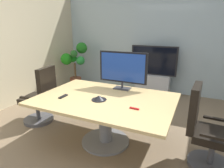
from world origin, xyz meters
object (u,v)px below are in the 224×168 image
(office_chair_left, at_px, (41,100))
(office_chair_right, at_px, (206,134))
(remote_control, at_px, (63,96))
(conference_table, at_px, (105,108))
(wall_display_unit, at_px, (153,78))
(potted_plant, at_px, (75,62))
(conference_phone, at_px, (99,98))
(tv_monitor, at_px, (123,68))

(office_chair_left, relative_size, office_chair_right, 1.00)
(remote_control, bearing_deg, office_chair_left, 158.61)
(conference_table, relative_size, office_chair_right, 1.87)
(wall_display_unit, height_order, potted_plant, potted_plant)
(conference_table, bearing_deg, conference_phone, -110.84)
(office_chair_right, height_order, conference_phone, office_chair_right)
(wall_display_unit, xyz_separation_m, conference_phone, (-0.17, -2.69, 0.34))
(office_chair_right, xyz_separation_m, conference_phone, (-1.46, -0.18, 0.33))
(conference_table, height_order, conference_phone, conference_phone)
(office_chair_right, height_order, tv_monitor, tv_monitor)
(office_chair_left, height_order, tv_monitor, tv_monitor)
(remote_control, bearing_deg, conference_table, 21.68)
(office_chair_right, height_order, wall_display_unit, wall_display_unit)
(potted_plant, xyz_separation_m, conference_phone, (2.09, -2.35, 0.01))
(wall_display_unit, bearing_deg, office_chair_right, -62.97)
(conference_table, bearing_deg, remote_control, -158.71)
(conference_table, bearing_deg, office_chair_left, 176.20)
(conference_phone, bearing_deg, office_chair_right, 7.15)
(conference_phone, bearing_deg, office_chair_left, 171.50)
(conference_table, height_order, potted_plant, potted_plant)
(tv_monitor, bearing_deg, wall_display_unit, 88.27)
(office_chair_left, bearing_deg, tv_monitor, 99.09)
(office_chair_right, relative_size, potted_plant, 0.82)
(conference_table, distance_m, office_chair_right, 1.42)
(office_chair_left, height_order, remote_control, office_chair_left)
(potted_plant, bearing_deg, office_chair_right, -31.47)
(wall_display_unit, bearing_deg, potted_plant, -171.46)
(office_chair_right, relative_size, tv_monitor, 1.30)
(potted_plant, height_order, remote_control, potted_plant)
(tv_monitor, relative_size, wall_display_unit, 0.64)
(conference_table, distance_m, potted_plant, 3.10)
(office_chair_left, height_order, wall_display_unit, wall_display_unit)
(office_chair_left, bearing_deg, remote_control, 61.08)
(potted_plant, bearing_deg, remote_control, -58.16)
(conference_table, distance_m, remote_control, 0.66)
(tv_monitor, relative_size, potted_plant, 0.63)
(potted_plant, relative_size, conference_phone, 6.07)
(remote_control, bearing_deg, conference_phone, 12.76)
(office_chair_left, height_order, conference_phone, office_chair_left)
(office_chair_right, xyz_separation_m, potted_plant, (-3.55, 2.17, 0.32))
(conference_phone, bearing_deg, remote_control, -167.64)
(office_chair_right, bearing_deg, potted_plant, 62.28)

